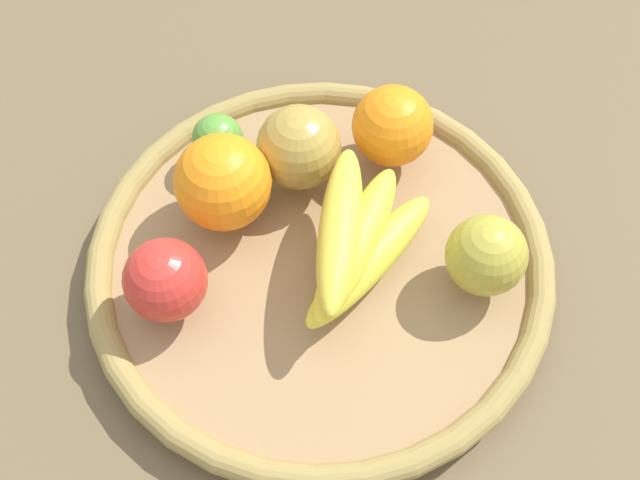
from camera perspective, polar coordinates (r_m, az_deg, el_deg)
The scene contains 9 objects.
ground_plane at distance 0.71m, azimuth 0.00°, elevation -2.35°, with size 2.40×2.40×0.00m, color brown.
basket at distance 0.69m, azimuth 0.00°, elevation -1.63°, with size 0.39×0.39×0.03m.
orange_1 at distance 0.71m, azimuth 4.98°, elevation 7.78°, with size 0.07×0.07×0.07m, color orange.
banana_bunch at distance 0.65m, azimuth 2.45°, elevation -0.27°, with size 0.14×0.16×0.06m.
lime_0 at distance 0.72m, azimuth -7.01°, elevation 6.86°, with size 0.04×0.04×0.04m, color #559433.
apple_1 at distance 0.64m, azimuth -10.53°, elevation -2.71°, with size 0.06×0.06×0.06m, color red.
orange_0 at distance 0.67m, azimuth -6.67°, elevation 3.95°, with size 0.08×0.08×0.08m, color orange.
apple_2 at distance 0.70m, azimuth -1.45°, elevation 6.37°, with size 0.07×0.07×0.07m, color #A78A3A.
apple_0 at distance 0.65m, azimuth 11.30°, elevation -1.03°, with size 0.06×0.06×0.06m, color #A89E34.
Camera 1 is at (0.30, -0.19, 0.61)m, focal length 46.84 mm.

